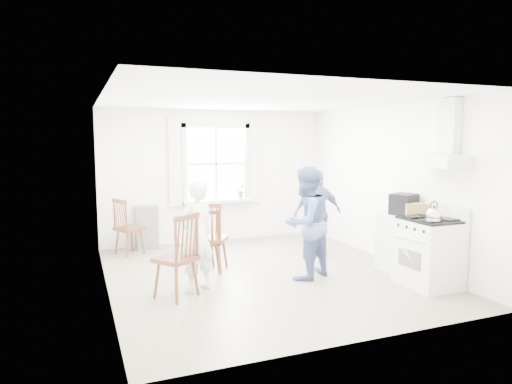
% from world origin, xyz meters
% --- Properties ---
extents(room_shell, '(4.62, 5.12, 2.64)m').
position_xyz_m(room_shell, '(0.00, 0.00, 1.30)').
color(room_shell, gray).
rests_on(room_shell, ground).
extents(window_assembly, '(1.88, 0.24, 1.70)m').
position_xyz_m(window_assembly, '(0.00, 2.45, 1.46)').
color(window_assembly, white).
rests_on(window_assembly, room_shell).
extents(range_hood, '(0.45, 0.76, 0.94)m').
position_xyz_m(range_hood, '(2.07, -1.35, 1.90)').
color(range_hood, silver).
rests_on(range_hood, room_shell).
extents(shelf_unit, '(0.40, 0.30, 0.80)m').
position_xyz_m(shelf_unit, '(-1.40, 2.33, 0.40)').
color(shelf_unit, slate).
rests_on(shelf_unit, ground).
extents(gas_stove, '(0.68, 0.76, 1.12)m').
position_xyz_m(gas_stove, '(1.91, -1.35, 0.48)').
color(gas_stove, silver).
rests_on(gas_stove, ground).
extents(kettle, '(0.20, 0.20, 0.28)m').
position_xyz_m(kettle, '(1.77, -1.56, 1.04)').
color(kettle, silver).
rests_on(kettle, gas_stove).
extents(low_cabinet, '(0.50, 0.55, 0.90)m').
position_xyz_m(low_cabinet, '(1.98, -0.65, 0.45)').
color(low_cabinet, silver).
rests_on(low_cabinet, ground).
extents(stereo_stack, '(0.44, 0.42, 0.32)m').
position_xyz_m(stereo_stack, '(2.00, -0.69, 1.06)').
color(stereo_stack, black).
rests_on(stereo_stack, low_cabinet).
extents(cardboard_box, '(0.37, 0.32, 0.20)m').
position_xyz_m(cardboard_box, '(2.04, -0.89, 1.00)').
color(cardboard_box, '#A1844E').
rests_on(cardboard_box, low_cabinet).
extents(windsor_chair_a, '(0.42, 0.41, 0.98)m').
position_xyz_m(windsor_chair_a, '(-0.78, 0.40, 0.60)').
color(windsor_chair_a, '#4E2619').
rests_on(windsor_chair_a, ground).
extents(windsor_chair_b, '(0.63, 0.62, 1.09)m').
position_xyz_m(windsor_chair_b, '(-0.74, 0.42, 0.67)').
color(windsor_chair_b, '#4E2619').
rests_on(windsor_chair_b, ground).
extents(windsor_chair_c, '(0.64, 0.64, 1.11)m').
position_xyz_m(windsor_chair_c, '(-1.37, -0.60, 0.68)').
color(windsor_chair_c, '#4E2619').
rests_on(windsor_chair_c, ground).
extents(person_left, '(0.73, 0.73, 1.51)m').
position_xyz_m(person_left, '(-1.12, -0.35, 0.75)').
color(person_left, white).
rests_on(person_left, ground).
extents(person_mid, '(1.06, 1.06, 1.64)m').
position_xyz_m(person_mid, '(0.49, -0.39, 0.82)').
color(person_mid, '#4E6092').
rests_on(person_mid, ground).
extents(person_right, '(0.92, 0.92, 1.52)m').
position_xyz_m(person_right, '(1.28, 0.66, 0.76)').
color(person_right, navy).
rests_on(person_right, ground).
extents(potted_plant, '(0.23, 0.23, 0.32)m').
position_xyz_m(potted_plant, '(0.48, 2.36, 1.01)').
color(potted_plant, '#2E6935').
rests_on(potted_plant, window_assembly).
extents(windsor_chair_d, '(0.56, 0.57, 1.01)m').
position_xyz_m(windsor_chair_d, '(-1.85, 1.95, 0.61)').
color(windsor_chair_d, '#4E2619').
rests_on(windsor_chair_d, ground).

